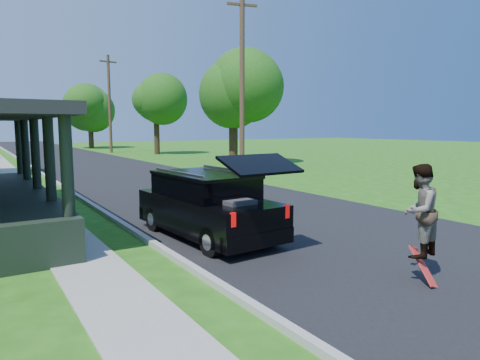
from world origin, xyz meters
TOP-DOWN VIEW (x-y plane):
  - ground at (0.00, 0.00)m, footprint 140.00×140.00m
  - street at (0.00, 20.00)m, footprint 8.00×120.00m
  - curb at (-4.05, 20.00)m, footprint 0.15×120.00m
  - sidewalk at (-5.60, 20.00)m, footprint 1.30×120.00m
  - black_suv at (-2.66, 1.50)m, footprint 1.99×4.58m
  - skateboarder at (-1.00, -3.00)m, footprint 0.88×0.75m
  - skateboard at (-1.00, -3.13)m, footprint 0.39×0.61m
  - tree_right_near at (8.70, 19.03)m, footprint 6.15×6.08m
  - tree_right_mid at (8.11, 32.39)m, footprint 5.22×5.16m
  - tree_right_far at (5.40, 47.47)m, footprint 6.03×5.84m
  - utility_pole_near at (6.04, 13.59)m, footprint 1.73×0.57m
  - utility_pole_far at (5.01, 37.12)m, footprint 1.79×0.42m

SIDE VIEW (x-z plane):
  - ground at x=0.00m, z-range 0.00..0.00m
  - street at x=0.00m, z-range -0.01..0.01m
  - curb at x=-4.05m, z-range -0.06..0.06m
  - sidewalk at x=-5.60m, z-range -0.01..0.01m
  - skateboard at x=-1.00m, z-range -0.03..0.58m
  - black_suv at x=-2.66m, z-range -0.25..1.84m
  - skateboarder at x=-1.00m, z-range 0.43..2.03m
  - utility_pole_far at x=5.01m, z-range 0.16..10.02m
  - tree_right_mid at x=8.11m, z-range 1.24..9.03m
  - utility_pole_near at x=6.04m, z-range 0.16..10.25m
  - tree_right_near at x=8.70m, z-range 1.16..9.70m
  - tree_right_far at x=5.40m, z-range 1.17..9.77m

